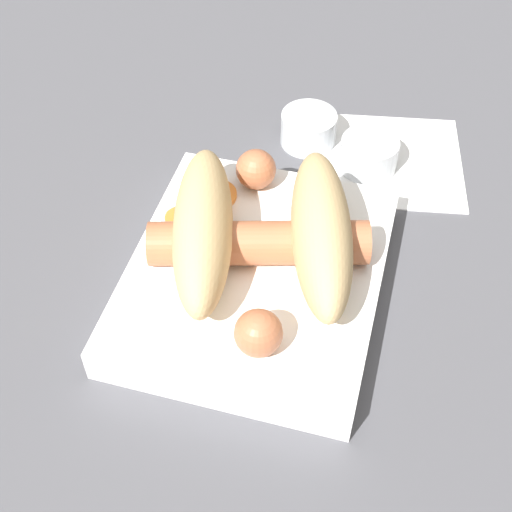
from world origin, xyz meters
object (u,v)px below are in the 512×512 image
at_px(sausage, 257,243).
at_px(condiment_cup_far, 309,130).
at_px(condiment_cup_near, 369,156).
at_px(food_tray, 256,277).
at_px(bread_roll, 261,232).

bearing_deg(sausage, condiment_cup_far, 179.46).
relative_size(condiment_cup_near, condiment_cup_far, 1.00).
distance_m(food_tray, condiment_cup_far, 0.18).
relative_size(bread_roll, condiment_cup_far, 3.70).
xyz_separation_m(sausage, condiment_cup_near, (-0.15, 0.06, -0.03)).
relative_size(food_tray, condiment_cup_far, 4.22).
distance_m(bread_roll, sausage, 0.01).
bearing_deg(food_tray, bread_roll, 165.81).
height_order(sausage, condiment_cup_near, sausage).
bearing_deg(food_tray, condiment_cup_near, 159.83).
bearing_deg(condiment_cup_near, food_tray, -20.17).
xyz_separation_m(bread_roll, condiment_cup_far, (-0.17, -0.00, -0.04)).
bearing_deg(sausage, food_tray, 9.48).
xyz_separation_m(sausage, condiment_cup_far, (-0.17, 0.00, -0.03)).
height_order(condiment_cup_near, condiment_cup_far, same).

